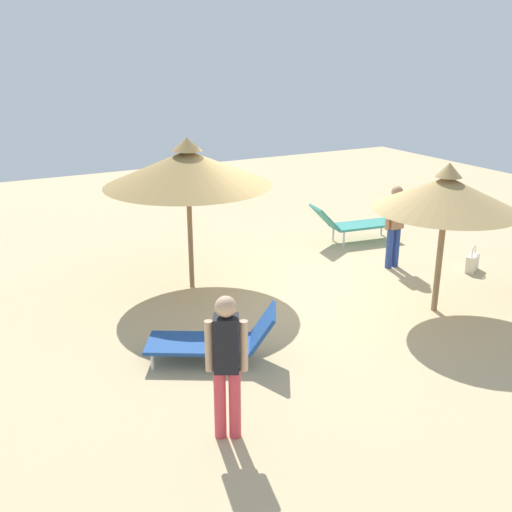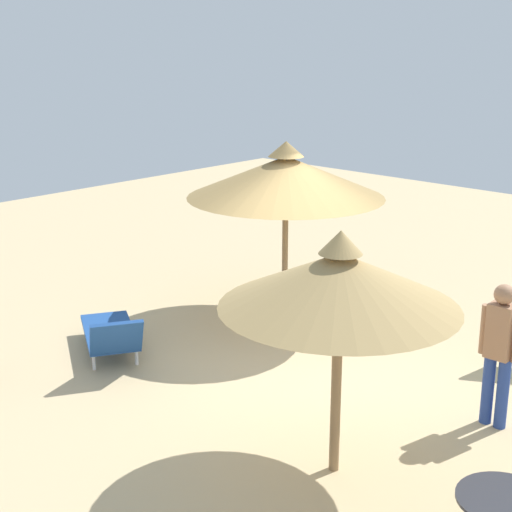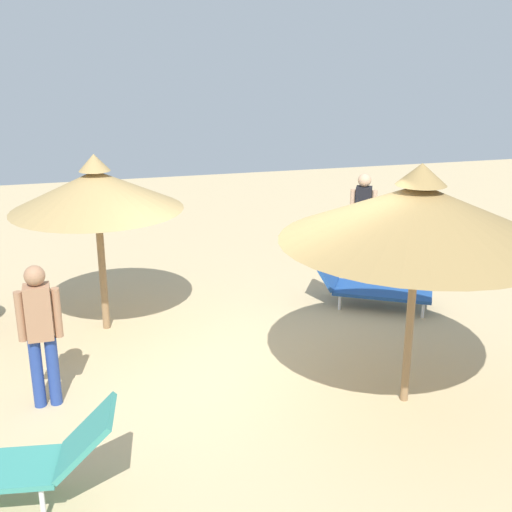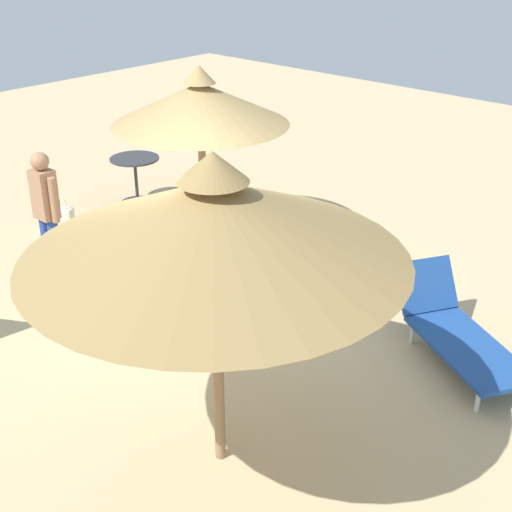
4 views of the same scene
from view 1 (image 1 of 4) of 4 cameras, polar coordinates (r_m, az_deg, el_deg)
name	(u,v)px [view 1 (image 1 of 4)]	position (r m, az deg, el deg)	size (l,w,h in m)	color
ground	(291,293)	(10.43, 3.38, -3.62)	(24.00, 24.00, 0.10)	tan
parasol_umbrella_edge	(188,168)	(10.04, -6.62, 8.46)	(2.84, 2.84, 2.65)	olive
parasol_umbrella_center	(447,193)	(9.48, 17.93, 5.78)	(2.24, 2.24, 2.42)	olive
lounge_chair_near_left	(352,223)	(13.04, 9.29, 3.18)	(0.85, 2.02, 0.89)	teal
lounge_chair_front	(217,339)	(8.05, -3.80, -8.03)	(1.43, 1.83, 0.77)	#1E478C
person_standing_near_right	(227,360)	(6.27, -2.85, -9.98)	(0.32, 0.41, 1.67)	#D83F4C
person_standing_back	(395,222)	(11.53, 13.27, 3.21)	(0.23, 0.46, 1.61)	navy
handbag	(472,262)	(11.99, 20.18, -0.55)	(0.34, 0.44, 0.51)	beige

